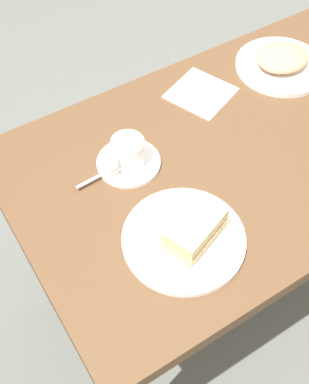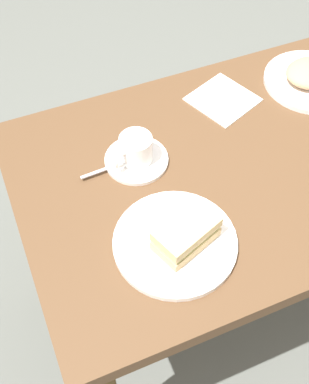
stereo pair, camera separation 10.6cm
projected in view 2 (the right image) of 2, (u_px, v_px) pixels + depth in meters
ground_plane at (226, 292)px, 1.78m from camera, size 6.00×6.00×0.00m
dining_table at (255, 178)px, 1.25m from camera, size 1.18×0.69×0.76m
sandwich_plate at (175, 243)px, 1.01m from camera, size 0.26×0.26×0.01m
sandwich_front at (186, 234)px, 0.98m from camera, size 0.15×0.12×0.06m
coffee_saucer at (136, 160)px, 1.15m from camera, size 0.15×0.15×0.01m
coffee_cup at (135, 149)px, 1.12m from camera, size 0.10×0.08×0.07m
spoon at (108, 168)px, 1.13m from camera, size 0.10×0.02×0.01m
napkin at (222, 100)px, 1.28m from camera, size 0.19×0.19×0.00m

